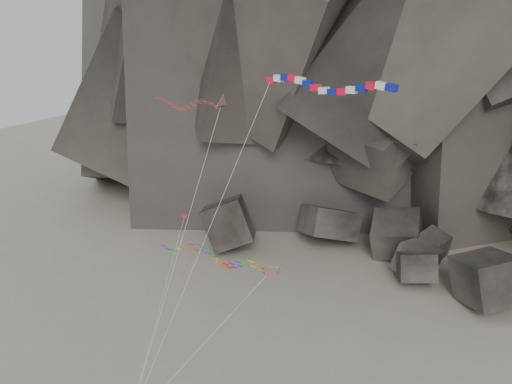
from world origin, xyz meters
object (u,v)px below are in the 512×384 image
at_px(banner_kite, 323,88).
at_px(pennant_kite, 171,267).
at_px(parafoil_kite, 210,255).
at_px(delta_kite, 184,103).

relative_size(banner_kite, pennant_kite, 1.79).
xyz_separation_m(parafoil_kite, pennant_kite, (-2.87, -2.13, -0.84)).
bearing_deg(pennant_kite, parafoil_kite, 24.28).
bearing_deg(pennant_kite, delta_kite, 95.92).
distance_m(banner_kite, pennant_kite, 21.65).
bearing_deg(banner_kite, parafoil_kite, -175.15).
xyz_separation_m(banner_kite, parafoil_kite, (-10.87, 2.87, -15.87)).
height_order(banner_kite, pennant_kite, banner_kite).
bearing_deg(pennant_kite, banner_kite, -15.30).
bearing_deg(delta_kite, pennant_kite, -55.69).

